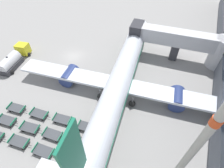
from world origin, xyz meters
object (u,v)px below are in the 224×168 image
Objects in this scene: airplane at (121,79)px; baggage_dolly_row_near_col_d at (73,159)px; baggage_dolly_row_mid_a_col_a at (7,120)px; baggage_dolly_row_mid_b_col_c at (62,119)px; baggage_dolly_row_near_col_c at (44,151)px; baggage_dolly_row_mid_a_col_c at (53,135)px; baggage_dolly_row_near_col_b at (19,142)px; baggage_dolly_row_mid_a_col_d at (79,142)px; fuel_tanker_primary at (13,60)px; baggage_dolly_row_mid_b_col_a at (17,108)px; baggage_dolly_row_mid_b_col_d at (87,127)px; baggage_dolly_row_mid_b_col_b at (39,114)px; apron_light_mast at (191,154)px; baggage_dolly_row_mid_a_col_b at (30,128)px.

baggage_dolly_row_near_col_d is at bearing -93.42° from airplane.
baggage_dolly_row_mid_a_col_a is 1.00× the size of baggage_dolly_row_mid_b_col_c.
baggage_dolly_row_mid_a_col_c is (-0.41, 2.59, 0.00)m from baggage_dolly_row_near_col_c.
baggage_dolly_row_near_col_b and baggage_dolly_row_mid_a_col_d have the same top height.
fuel_tanker_primary is (-23.94, -2.54, -1.72)m from airplane.
baggage_dolly_row_mid_b_col_a is 1.00× the size of baggage_dolly_row_mid_b_col_c.
baggage_dolly_row_mid_b_col_c is 4.33m from baggage_dolly_row_mid_b_col_d.
baggage_dolly_row_near_col_b is 1.00× the size of baggage_dolly_row_mid_b_col_d.
baggage_dolly_row_mid_b_col_b is (13.96, -8.36, -0.79)m from fuel_tanker_primary.
baggage_dolly_row_mid_a_col_d is 1.00× the size of baggage_dolly_row_mid_b_col_a.
baggage_dolly_row_mid_a_col_a is at bearing 176.74° from baggage_dolly_row_near_col_d.
apron_light_mast reaches higher than baggage_dolly_row_near_col_c.
baggage_dolly_row_mid_b_col_a is 0.17× the size of apron_light_mast.
baggage_dolly_row_mid_a_col_a and baggage_dolly_row_mid_b_col_d have the same top height.
fuel_tanker_primary is 26.12m from baggage_dolly_row_near_col_d.
apron_light_mast reaches higher than airplane.
baggage_dolly_row_mid_a_col_c is 5.19m from baggage_dolly_row_mid_b_col_d.
baggage_dolly_row_near_col_d and baggage_dolly_row_mid_a_col_c have the same top height.
baggage_dolly_row_mid_a_col_c is 4.23m from baggage_dolly_row_mid_a_col_d.
baggage_dolly_row_near_col_c and baggage_dolly_row_mid_b_col_b have the same top height.
baggage_dolly_row_mid_b_col_a is at bearing 99.65° from baggage_dolly_row_mid_a_col_a.
baggage_dolly_row_near_col_d and baggage_dolly_row_mid_b_col_c have the same top height.
apron_light_mast is at bearing -0.98° from baggage_dolly_row_mid_a_col_b.
baggage_dolly_row_mid_b_col_c is at bearing -174.23° from baggage_dolly_row_mid_b_col_d.
apron_light_mast is at bearing 0.40° from baggage_dolly_row_mid_a_col_a.
baggage_dolly_row_mid_a_col_c is (18.33, -10.47, -0.79)m from fuel_tanker_primary.
baggage_dolly_row_mid_b_col_a is at bearing 138.40° from baggage_dolly_row_near_col_b.
baggage_dolly_row_near_col_b and baggage_dolly_row_mid_a_col_c have the same top height.
baggage_dolly_row_near_col_b is 1.00× the size of baggage_dolly_row_mid_a_col_d.
baggage_dolly_row_mid_b_col_b is (-0.43, 2.62, 0.00)m from baggage_dolly_row_mid_a_col_b.
baggage_dolly_row_mid_b_col_b is at bearing 171.88° from apron_light_mast.
fuel_tanker_primary is 2.55× the size of baggage_dolly_row_mid_a_col_d.
fuel_tanker_primary is 16.29m from baggage_dolly_row_mid_b_col_b.
baggage_dolly_row_mid_b_col_b is at bearing 99.33° from baggage_dolly_row_mid_a_col_b.
fuel_tanker_primary is 2.55× the size of baggage_dolly_row_mid_b_col_d.
fuel_tanker_primary is 15.32m from baggage_dolly_row_mid_a_col_a.
baggage_dolly_row_mid_a_col_d is 12.85m from baggage_dolly_row_mid_b_col_a.
baggage_dolly_row_mid_a_col_a is (-12.97, 0.74, 0.00)m from baggage_dolly_row_near_col_d.
baggage_dolly_row_mid_a_col_c is at bearing 7.49° from baggage_dolly_row_mid_a_col_b.
baggage_dolly_row_mid_b_col_c is (-0.68, 5.41, 0.00)m from baggage_dolly_row_near_col_c.
baggage_dolly_row_near_col_d is 1.01× the size of baggage_dolly_row_mid_a_col_c.
baggage_dolly_row_mid_a_col_d is (3.77, 3.27, 0.00)m from baggage_dolly_row_near_col_c.
baggage_dolly_row_mid_b_col_b is (-4.78, 4.70, 0.00)m from baggage_dolly_row_near_col_c.
baggage_dolly_row_near_col_c is at bearing -82.84° from baggage_dolly_row_mid_b_col_c.
baggage_dolly_row_near_col_c is at bearing -108.44° from airplane.
baggage_dolly_row_mid_a_col_c is 20.15m from apron_light_mast.
airplane is 19.81m from apron_light_mast.
baggage_dolly_row_mid_a_col_b and baggage_dolly_row_mid_b_col_c have the same top height.
baggage_dolly_row_mid_a_col_a is at bearing -172.13° from baggage_dolly_row_mid_a_col_d.
apron_light_mast is at bearing -12.42° from baggage_dolly_row_mid_b_col_c.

